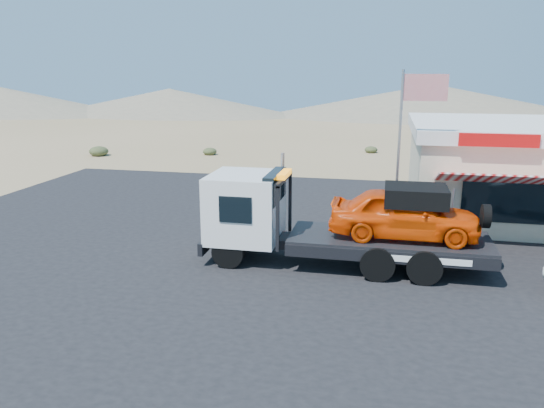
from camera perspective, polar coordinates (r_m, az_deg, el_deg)
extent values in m
plane|color=olive|center=(16.23, -3.88, -7.51)|extent=(120.00, 120.00, 0.00)
cube|color=black|center=(18.61, 4.62, -4.59)|extent=(32.00, 24.00, 0.02)
cylinder|color=black|center=(16.53, -4.73, -5.16)|extent=(1.01, 0.30, 1.01)
cylinder|color=black|center=(18.38, -2.92, -3.12)|extent=(1.01, 0.30, 1.01)
cylinder|color=black|center=(15.89, 11.29, -6.21)|extent=(1.01, 0.56, 1.01)
cylinder|color=black|center=(17.80, 11.41, -3.97)|extent=(1.01, 0.56, 1.01)
cylinder|color=black|center=(15.94, 16.04, -6.44)|extent=(1.01, 0.56, 1.01)
cylinder|color=black|center=(17.85, 15.64, -4.18)|extent=(1.01, 0.56, 1.01)
cube|color=black|center=(16.81, 8.62, -4.39)|extent=(8.29, 1.01, 0.30)
cube|color=white|center=(17.03, -2.86, -0.28)|extent=(2.22, 2.38, 2.12)
cube|color=black|center=(16.65, 0.31, 1.91)|extent=(0.35, 2.02, 0.91)
cube|color=black|center=(16.77, 1.32, -0.67)|extent=(0.10, 2.22, 2.02)
cube|color=orange|center=(16.51, 1.34, 3.23)|extent=(0.25, 1.21, 0.15)
cube|color=black|center=(16.71, 12.46, -3.69)|extent=(6.07, 2.32, 0.15)
imported|color=#E84104|center=(16.49, 14.02, -1.00)|extent=(4.45, 1.79, 1.52)
cube|color=black|center=(16.37, 15.20, 0.89)|extent=(1.82, 1.52, 0.56)
cube|color=beige|center=(24.68, 26.65, 2.73)|extent=(10.00, 8.00, 3.40)
cube|color=white|center=(24.42, 27.16, 7.21)|extent=(10.40, 8.40, 0.50)
cube|color=red|center=(19.73, 23.20, 6.31)|extent=(2.60, 0.12, 0.45)
cylinder|color=#99999E|center=(18.58, 18.71, -1.77)|extent=(0.08, 0.08, 2.20)
cylinder|color=#99999E|center=(19.22, 13.43, 4.92)|extent=(0.10, 0.10, 6.00)
cube|color=#B20C14|center=(19.03, 16.16, 11.94)|extent=(1.50, 0.02, 0.90)
ellipsoid|color=#313B20|center=(40.17, -18.14, 5.47)|extent=(1.35, 1.35, 0.73)
ellipsoid|color=#313B20|center=(38.92, -6.71, 5.68)|extent=(1.01, 1.01, 0.54)
ellipsoid|color=#313B20|center=(40.30, 10.61, 5.81)|extent=(0.95, 0.95, 0.51)
cone|color=#726B59|center=(75.48, -10.93, 10.77)|extent=(36.00, 36.00, 3.50)
cone|color=#726B59|center=(72.81, 16.89, 10.58)|extent=(44.00, 44.00, 4.20)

